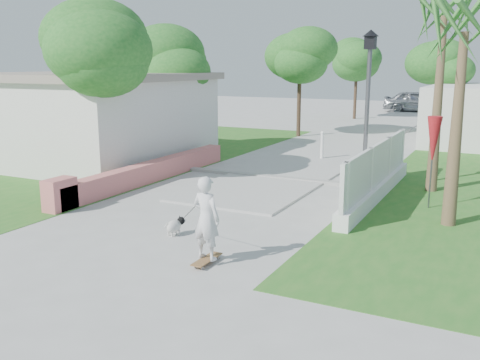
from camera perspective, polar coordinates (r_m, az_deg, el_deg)
The scene contains 20 objects.
ground at distance 11.74m, azimuth -7.76°, elevation -5.37°, with size 90.00×90.00×0.00m, color #B7B7B2.
path_strip at distance 30.09m, azimuth 14.31°, elevation 5.16°, with size 3.20×36.00×0.06m, color #B7B7B2.
curb at distance 16.85m, azimuth 3.80°, elevation 0.28°, with size 6.50×0.25×0.10m, color #999993.
grass_left at distance 22.08m, azimuth -11.08°, elevation 2.81°, with size 8.00×20.00×0.01m, color #296C22.
pink_wall at distance 16.34m, azimuth -10.33°, elevation 0.67°, with size 0.45×8.20×0.80m.
house_left at distance 21.02m, azimuth -16.78°, elevation 6.54°, with size 8.40×7.40×3.23m.
lattice_fence at distance 14.82m, azimuth 14.49°, elevation 0.21°, with size 0.35×7.00×1.50m.
street_lamp at distance 15.15m, azimuth 13.42°, elevation 7.72°, with size 0.44×0.44×4.44m.
bollard at distance 20.39m, azimuth 8.75°, elevation 3.77°, with size 0.14×0.14×1.09m.
patio_umbrella at distance 13.91m, azimuth 19.93°, elevation 3.88°, with size 0.36×0.36×2.30m.
tree_left_near at distance 16.33m, azimuth -15.45°, elevation 12.82°, with size 3.60×3.60×5.28m.
tree_left_mid at distance 21.30m, azimuth -7.35°, elevation 12.03°, with size 3.20×3.20×4.85m.
tree_path_left at distance 26.87m, azimuth 6.44°, elevation 12.77°, with size 3.40×3.40×5.23m.
tree_path_right at distance 29.35m, azimuth 20.92°, elevation 11.37°, with size 3.00×3.00×4.79m.
tree_path_far at distance 36.36m, azimuth 12.38°, elevation 12.40°, with size 3.20×3.20×5.17m.
palm_far at distance 15.83m, azimuth 20.88°, elevation 14.91°, with size 1.80×1.80×5.30m.
palm_near at distance 12.44m, azimuth 22.75°, elevation 13.27°, with size 1.80×1.80×4.70m.
skateboarder at distance 10.34m, azimuth -5.29°, elevation -3.65°, with size 1.75×1.71×1.62m.
dog at distance 11.37m, azimuth -6.95°, elevation -4.84°, with size 0.37×0.55×0.39m.
parked_car at distance 42.71m, azimuth 18.31°, elevation 7.96°, with size 1.92×4.76×1.62m, color #A2A5AA.
Camera 1 is at (6.39, -9.20, 3.53)m, focal length 40.00 mm.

